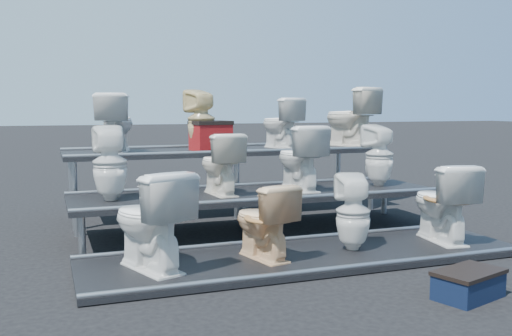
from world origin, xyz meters
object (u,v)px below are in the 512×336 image
object	(u,v)px
toilet_7	(379,155)
toilet_11	(350,117)
toilet_6	(299,158)
red_crate	(211,137)
toilet_1	(263,221)
toilet_8	(116,123)
toilet_0	(150,220)
toilet_10	(280,123)
toilet_3	(442,202)
step_stool	(468,286)
toilet_9	(201,120)
toilet_2	(353,212)
toilet_4	(110,163)
toilet_5	(220,164)

from	to	relation	value
toilet_7	toilet_11	distance (m)	1.41
toilet_6	toilet_7	bearing A→B (deg)	178.02
toilet_6	red_crate	size ratio (longest dim) A/B	1.62
toilet_1	toilet_8	bearing A→B (deg)	-82.11
toilet_0	toilet_10	world-z (taller)	toilet_10
toilet_3	toilet_7	distance (m)	1.36
toilet_0	red_crate	bearing A→B (deg)	-136.40
toilet_8	toilet_10	size ratio (longest dim) A/B	1.07
toilet_8	step_stool	xyz separation A→B (m)	(2.11, -3.99, -1.14)
toilet_0	toilet_9	bearing A→B (deg)	-133.68
toilet_2	toilet_9	xyz separation A→B (m)	(-0.81, 2.60, 0.83)
toilet_7	toilet_9	size ratio (longest dim) A/B	0.94
toilet_4	red_crate	size ratio (longest dim) A/B	1.66
toilet_2	toilet_9	bearing A→B (deg)	-58.30
toilet_0	toilet_2	size ratio (longest dim) A/B	1.16
toilet_6	step_stool	size ratio (longest dim) A/B	1.47
toilet_3	toilet_8	bearing A→B (deg)	-33.70
toilet_8	toilet_9	bearing A→B (deg)	-162.84
toilet_0	toilet_2	world-z (taller)	toilet_0
toilet_0	toilet_10	distance (m)	3.53
toilet_7	toilet_3	bearing A→B (deg)	75.55
toilet_8	toilet_11	xyz separation A→B (m)	(3.34, 0.00, 0.05)
toilet_1	toilet_6	distance (m)	1.67
toilet_6	red_crate	bearing A→B (deg)	-60.63
toilet_2	toilet_7	world-z (taller)	toilet_7
toilet_1	toilet_4	xyz separation A→B (m)	(-1.20, 1.30, 0.44)
toilet_3	toilet_11	world-z (taller)	toilet_11
toilet_2	toilet_6	distance (m)	1.36
toilet_0	toilet_6	world-z (taller)	toilet_6
red_crate	step_stool	size ratio (longest dim) A/B	0.91
toilet_6	toilet_1	bearing A→B (deg)	51.90
toilet_1	toilet_8	xyz separation A→B (m)	(-0.99, 2.60, 0.82)
toilet_2	toilet_10	bearing A→B (deg)	-82.77
toilet_3	red_crate	bearing A→B (deg)	-47.43
toilet_6	toilet_9	xyz separation A→B (m)	(-0.83, 1.30, 0.42)
step_stool	toilet_1	bearing A→B (deg)	111.57
toilet_0	step_stool	distance (m)	2.59
toilet_9	toilet_11	xyz separation A→B (m)	(2.23, 0.00, 0.02)
toilet_5	toilet_10	size ratio (longest dim) A/B	0.99
red_crate	step_stool	distance (m)	4.10
toilet_9	red_crate	bearing A→B (deg)	118.43
toilet_10	toilet_11	xyz separation A→B (m)	(1.10, 0.00, 0.08)
step_stool	toilet_7	bearing A→B (deg)	53.94
toilet_1	toilet_7	bearing A→B (deg)	-160.28
toilet_7	toilet_11	world-z (taller)	toilet_11
toilet_8	toilet_5	bearing A→B (deg)	143.94
toilet_10	toilet_4	bearing A→B (deg)	14.20
toilet_6	red_crate	world-z (taller)	toilet_6
toilet_11	toilet_9	bearing A→B (deg)	-18.88
toilet_0	toilet_5	distance (m)	1.68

